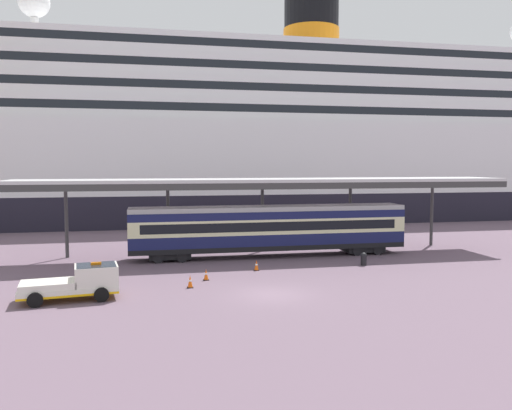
# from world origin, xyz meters

# --- Properties ---
(ground_plane) EXTENTS (400.00, 400.00, 0.00)m
(ground_plane) POSITION_xyz_m (0.00, 0.00, 0.00)
(ground_plane) COLOR #685362
(cruise_ship) EXTENTS (129.27, 25.46, 32.23)m
(cruise_ship) POSITION_xyz_m (15.09, 44.36, 10.90)
(cruise_ship) COLOR black
(cruise_ship) RESTS_ON ground
(platform_canopy) EXTENTS (40.02, 5.27, 6.30)m
(platform_canopy) POSITION_xyz_m (2.65, 12.35, 6.02)
(platform_canopy) COLOR silver
(platform_canopy) RESTS_ON ground
(train_carriage) EXTENTS (22.24, 2.81, 4.11)m
(train_carriage) POSITION_xyz_m (2.65, 11.93, 2.31)
(train_carriage) COLOR black
(train_carriage) RESTS_ON ground
(service_truck) EXTENTS (5.42, 2.78, 2.02)m
(service_truck) POSITION_xyz_m (-10.71, 1.09, 0.99)
(service_truck) COLOR silver
(service_truck) RESTS_ON ground
(traffic_cone_near) EXTENTS (0.36, 0.36, 0.74)m
(traffic_cone_near) POSITION_xyz_m (0.49, 6.70, 0.36)
(traffic_cone_near) COLOR black
(traffic_cone_near) RESTS_ON ground
(traffic_cone_mid) EXTENTS (0.36, 0.36, 0.77)m
(traffic_cone_mid) POSITION_xyz_m (-4.48, 2.54, 0.38)
(traffic_cone_mid) COLOR black
(traffic_cone_mid) RESTS_ON ground
(traffic_cone_far) EXTENTS (0.36, 0.36, 0.74)m
(traffic_cone_far) POSITION_xyz_m (-3.32, 4.38, 0.36)
(traffic_cone_far) COLOR black
(traffic_cone_far) RESTS_ON ground
(quay_bollard) EXTENTS (0.48, 0.48, 0.96)m
(quay_bollard) POSITION_xyz_m (8.64, 6.93, 0.52)
(quay_bollard) COLOR black
(quay_bollard) RESTS_ON ground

